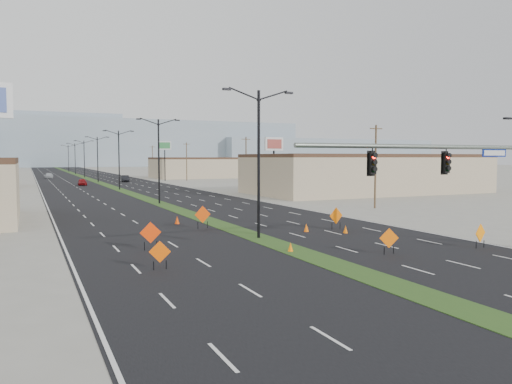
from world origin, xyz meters
name	(u,v)px	position (x,y,z in m)	size (l,w,h in m)	color
ground	(368,276)	(0.00, 0.00, 0.00)	(600.00, 600.00, 0.00)	gray
road_surface	(96,181)	(0.00, 100.00, 0.00)	(25.00, 400.00, 0.02)	black
median_strip	(96,181)	(0.00, 100.00, 0.00)	(2.00, 400.00, 0.04)	#284B1A
building_se_near	(366,175)	(34.00, 45.00, 2.75)	(36.00, 18.00, 5.50)	tan
building_se_far	(233,168)	(38.00, 110.00, 2.50)	(44.00, 16.00, 5.00)	tan
mesa_center	(122,144)	(40.00, 300.00, 14.00)	(220.00, 50.00, 28.00)	#8598A6
mesa_east	(322,152)	(180.00, 290.00, 9.00)	(160.00, 50.00, 18.00)	#8598A6
signal_mast	(470,170)	(8.56, 2.00, 4.79)	(16.30, 0.60, 8.00)	slate
streetlight_0	(259,159)	(0.00, 12.00, 5.42)	(5.15, 0.24, 10.02)	black
streetlight_1	(159,158)	(0.00, 40.00, 5.42)	(5.15, 0.24, 10.02)	black
streetlight_2	(119,158)	(0.00, 68.00, 5.42)	(5.15, 0.24, 10.02)	black
streetlight_3	(98,158)	(0.00, 96.00, 5.42)	(5.15, 0.24, 10.02)	black
streetlight_4	(84,158)	(0.00, 124.00, 5.42)	(5.15, 0.24, 10.02)	black
streetlight_5	(75,158)	(0.00, 152.00, 5.42)	(5.15, 0.24, 10.02)	black
streetlight_6	(68,157)	(0.00, 180.00, 5.42)	(5.15, 0.24, 10.02)	black
utility_pole_0	(375,165)	(20.00, 25.00, 4.67)	(1.60, 0.20, 9.00)	#4C3823
utility_pole_1	(246,162)	(20.00, 60.00, 4.67)	(1.60, 0.20, 9.00)	#4C3823
utility_pole_2	(187,161)	(20.00, 95.00, 4.67)	(1.60, 0.20, 9.00)	#4C3823
utility_pole_3	(153,160)	(20.00, 130.00, 4.67)	(1.60, 0.20, 9.00)	#4C3823
car_left	(82,182)	(-4.47, 84.08, 0.66)	(1.56, 3.89, 1.32)	maroon
car_mid	(125,179)	(5.82, 95.53, 0.73)	(1.54, 4.40, 1.45)	black
car_far	(49,176)	(-9.03, 121.99, 0.70)	(1.96, 4.81, 1.40)	#A7ACB1
construction_sign_0	(160,253)	(-8.44, 5.39, 0.84)	(1.01, 0.46, 1.44)	#FF5905
construction_sign_1	(151,234)	(-7.68, 10.76, 1.00)	(1.28, 0.08, 1.70)	#EE3605
construction_sign_2	(203,215)	(-2.00, 17.97, 1.05)	(1.33, 0.20, 1.78)	#D53C04
construction_sign_3	(389,239)	(4.34, 3.76, 0.89)	(1.10, 0.37, 1.52)	#FA6305
construction_sign_4	(480,234)	(10.67, 3.00, 0.88)	(1.10, 0.32, 1.50)	orange
construction_sign_5	(336,216)	(7.18, 13.35, 1.00)	(1.27, 0.22, 1.70)	#DC5C04
cone_0	(290,247)	(-0.39, 6.76, 0.28)	(0.34, 0.34, 0.56)	orange
cone_1	(306,228)	(4.46, 13.19, 0.31)	(0.38, 0.38, 0.63)	#FF6205
cone_2	(345,229)	(6.69, 11.39, 0.29)	(0.35, 0.35, 0.58)	#EB6404
cone_3	(177,220)	(-3.07, 21.40, 0.33)	(0.40, 0.40, 0.67)	#E43F04
pole_sign_east_near	(274,149)	(16.35, 42.14, 6.63)	(2.68, 0.40, 8.23)	black
pole_sign_east_far	(165,149)	(15.08, 96.13, 7.55)	(2.99, 1.25, 9.27)	black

